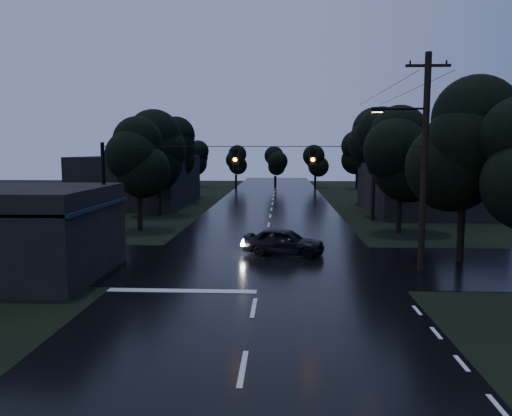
{
  "coord_description": "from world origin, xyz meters",
  "views": [
    {
      "loc": [
        0.98,
        -12.28,
        5.63
      ],
      "look_at": [
        -0.4,
        14.25,
        2.54
      ],
      "focal_mm": 35.0,
      "sensor_mm": 36.0,
      "label": 1
    }
  ],
  "objects": [
    {
      "name": "tree_left_a",
      "position": [
        -9.0,
        22.0,
        5.24
      ],
      "size": [
        3.92,
        3.92,
        8.26
      ],
      "color": "black",
      "rests_on": "ground"
    },
    {
      "name": "span_signals",
      "position": [
        0.56,
        10.99,
        5.24
      ],
      "size": [
        15.0,
        0.37,
        1.12
      ],
      "color": "black",
      "rests_on": "ground"
    },
    {
      "name": "tree_corner_near",
      "position": [
        10.0,
        13.0,
        5.99
      ],
      "size": [
        4.48,
        4.48,
        9.44
      ],
      "color": "black",
      "rests_on": "ground"
    },
    {
      "name": "tree_left_b",
      "position": [
        -9.6,
        30.0,
        5.62
      ],
      "size": [
        4.2,
        4.2,
        8.85
      ],
      "color": "black",
      "rests_on": "ground"
    },
    {
      "name": "cross_street",
      "position": [
        0.0,
        12.0,
        0.0
      ],
      "size": [
        60.0,
        9.0,
        0.02
      ],
      "primitive_type": "cube",
      "color": "black",
      "rests_on": "ground"
    },
    {
      "name": "anchor_pole_left",
      "position": [
        -7.5,
        11.0,
        3.0
      ],
      "size": [
        0.18,
        0.18,
        6.0
      ],
      "primitive_type": "cylinder",
      "color": "black",
      "rests_on": "ground"
    },
    {
      "name": "building_far_right",
      "position": [
        14.0,
        34.0,
        2.2
      ],
      "size": [
        10.0,
        14.0,
        4.4
      ],
      "primitive_type": "cube",
      "color": "black",
      "rests_on": "ground"
    },
    {
      "name": "tree_right_a",
      "position": [
        9.0,
        22.0,
        5.62
      ],
      "size": [
        4.2,
        4.2,
        8.85
      ],
      "color": "black",
      "rests_on": "ground"
    },
    {
      "name": "building_far_left",
      "position": [
        -14.0,
        40.0,
        2.5
      ],
      "size": [
        10.0,
        16.0,
        5.0
      ],
      "primitive_type": "cube",
      "color": "black",
      "rests_on": "ground"
    },
    {
      "name": "utility_pole_far",
      "position": [
        8.3,
        28.0,
        3.88
      ],
      "size": [
        2.0,
        0.3,
        7.5
      ],
      "color": "black",
      "rests_on": "ground"
    },
    {
      "name": "tree_left_c",
      "position": [
        -10.2,
        40.0,
        5.99
      ],
      "size": [
        4.48,
        4.48,
        9.44
      ],
      "color": "black",
      "rests_on": "ground"
    },
    {
      "name": "tree_right_c",
      "position": [
        10.2,
        40.0,
        6.37
      ],
      "size": [
        4.76,
        4.76,
        10.03
      ],
      "color": "black",
      "rests_on": "ground"
    },
    {
      "name": "utility_pole_main",
      "position": [
        7.41,
        11.0,
        5.26
      ],
      "size": [
        3.5,
        0.3,
        10.0
      ],
      "color": "black",
      "rests_on": "ground"
    },
    {
      "name": "car",
      "position": [
        1.11,
        14.23,
        0.74
      ],
      "size": [
        4.62,
        2.64,
        1.48
      ],
      "primitive_type": "imported",
      "rotation": [
        0.0,
        0.0,
        1.36
      ],
      "color": "black",
      "rests_on": "ground"
    },
    {
      "name": "ground",
      "position": [
        0.0,
        0.0,
        0.0
      ],
      "size": [
        160.0,
        160.0,
        0.0
      ],
      "primitive_type": "plane",
      "color": "black",
      "rests_on": "ground"
    },
    {
      "name": "main_road",
      "position": [
        0.0,
        30.0,
        0.0
      ],
      "size": [
        12.0,
        120.0,
        0.02
      ],
      "primitive_type": "cube",
      "color": "black",
      "rests_on": "ground"
    },
    {
      "name": "tree_right_b",
      "position": [
        9.6,
        30.0,
        5.99
      ],
      "size": [
        4.48,
        4.48,
        9.44
      ],
      "color": "black",
      "rests_on": "ground"
    }
  ]
}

